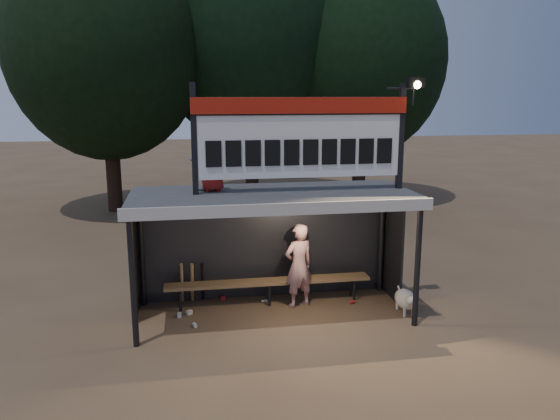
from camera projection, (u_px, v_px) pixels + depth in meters
The scene contains 13 objects.
ground at pixel (273, 314), 10.16m from camera, with size 80.00×80.00×0.00m, color brown.
player at pixel (299, 265), 10.41m from camera, with size 0.59×0.39×1.63m, color silver.
child_a at pixel (203, 161), 9.75m from camera, with size 0.52×0.41×1.07m, color slate.
child_b at pixel (212, 162), 9.65m from camera, with size 0.50×0.33×1.03m, color #B0201B.
dugout_shelter at pixel (271, 215), 10.01m from camera, with size 5.10×2.08×2.32m.
scoreboard_assembly at pixel (304, 135), 9.54m from camera, with size 4.10×0.27×1.99m.
bench at pixel (269, 282), 10.60m from camera, with size 4.00×0.35×0.48m.
tree_left at pixel (105, 47), 17.97m from camera, with size 6.46×6.46×9.27m.
tree_mid at pixel (251, 34), 20.11m from camera, with size 7.22×7.22×10.36m.
tree_right at pixel (362, 61), 20.01m from camera, with size 6.08×6.08×8.72m.
dog at pixel (406, 299), 10.14m from camera, with size 0.36×0.81×0.49m.
bats at pixel (192, 282), 10.62m from camera, with size 0.47×0.32×0.84m.
litter at pixel (234, 308), 10.34m from camera, with size 3.43×1.32×0.08m.
Camera 1 is at (-1.48, -9.41, 4.04)m, focal length 35.00 mm.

